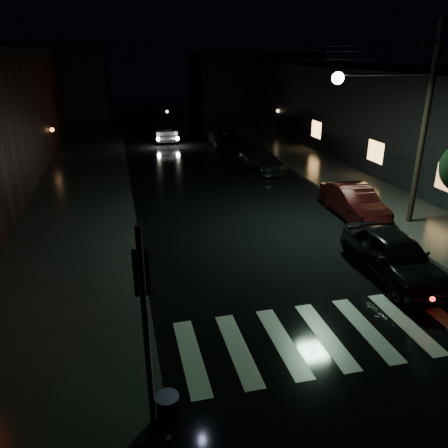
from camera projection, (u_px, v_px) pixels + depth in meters
ground at (243, 362)px, 10.56m from camera, size 120.00×120.00×0.00m
sidewalk_left at (72, 199)px, 22.07m from camera, size 6.00×44.00×0.15m
sidewalk_right at (341, 179)px, 25.40m from camera, size 4.00×44.00×0.15m
building_right at (412, 115)px, 29.48m from camera, size 10.00×40.00×6.00m
building_far_left at (41, 81)px, 47.53m from camera, size 14.00×10.00×8.00m
building_far_right at (252, 83)px, 53.02m from camera, size 14.00×10.00×7.00m
crosswalk at (346, 332)px, 11.68m from camera, size 9.00×3.00×0.01m
signal_pole_corner at (157, 363)px, 8.20m from camera, size 0.68×0.61×4.20m
utility_pole at (411, 117)px, 17.15m from camera, size 4.92×0.44×8.00m
parked_car_a at (394, 255)px, 14.32m from camera, size 1.87×4.55×1.54m
parked_car_b at (354, 202)px, 19.59m from camera, size 1.72×4.42×1.43m
parked_car_c at (261, 160)px, 27.49m from camera, size 2.35×4.58×1.27m
parked_car_d at (226, 138)px, 34.08m from camera, size 2.62×5.11×1.38m
oncoming_car at (165, 130)px, 36.72m from camera, size 1.98×5.08×1.65m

